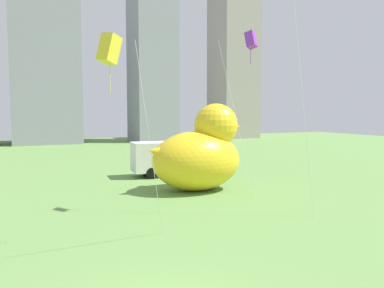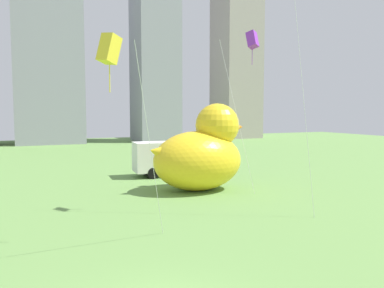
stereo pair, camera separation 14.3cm
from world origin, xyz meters
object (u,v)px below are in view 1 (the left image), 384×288
object	(u,v)px
box_truck	(167,159)
kite_purple	(251,41)
kite_yellow	(110,50)
giant_inflatable_duck	(200,153)

from	to	relation	value
box_truck	kite_purple	size ratio (longest dim) A/B	0.57
kite_yellow	kite_purple	world-z (taller)	kite_purple
kite_yellow	kite_purple	distance (m)	14.06
box_truck	kite_purple	xyz separation A→B (m)	(3.48, -7.04, 8.78)
giant_inflatable_duck	kite_yellow	size ratio (longest dim) A/B	0.84
box_truck	giant_inflatable_duck	bearing A→B (deg)	-90.92
giant_inflatable_duck	box_truck	distance (m)	6.51
box_truck	kite_yellow	distance (m)	17.90
kite_purple	giant_inflatable_duck	bearing A→B (deg)	170.17
kite_yellow	kite_purple	xyz separation A→B (m)	(11.56, 7.63, 2.44)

